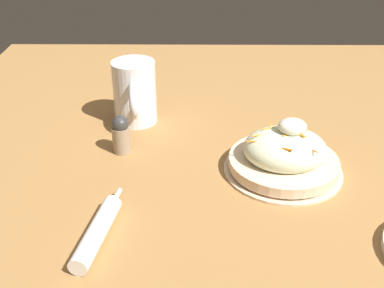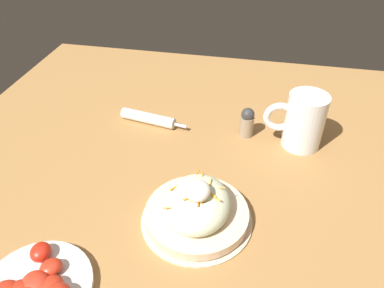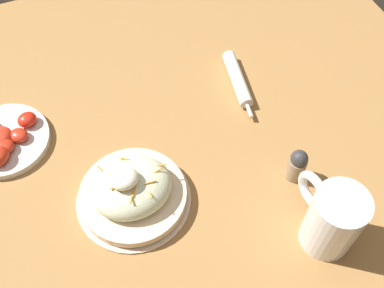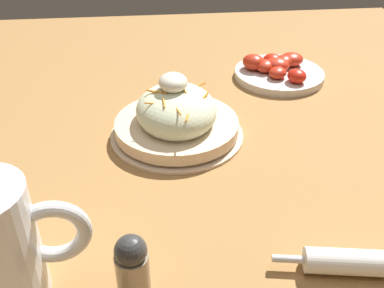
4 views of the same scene
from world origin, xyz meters
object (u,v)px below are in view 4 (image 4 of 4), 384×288
at_px(napkin_roll, 372,263).
at_px(tomato_plate, 278,70).
at_px(salad_plate, 177,118).
at_px(salt_shaker, 132,266).

xyz_separation_m(napkin_roll, tomato_plate, (-0.52, 0.03, 0.00)).
relative_size(salad_plate, salt_shaker, 2.78).
xyz_separation_m(salad_plate, napkin_roll, (0.31, 0.19, -0.02)).
distance_m(salad_plate, tomato_plate, 0.31).
bearing_deg(salt_shaker, tomato_plate, 150.09).
height_order(salad_plate, salt_shaker, salad_plate).
height_order(tomato_plate, salt_shaker, salt_shaker).
distance_m(tomato_plate, salt_shaker, 0.59).
bearing_deg(napkin_roll, salad_plate, -148.33).
bearing_deg(napkin_roll, tomato_plate, 176.17).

